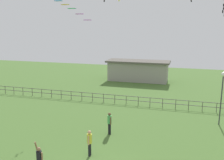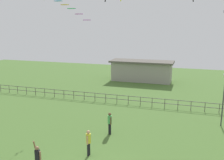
# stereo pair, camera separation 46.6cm
# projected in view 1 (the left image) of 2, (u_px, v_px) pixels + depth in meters

# --- Properties ---
(lamppost) EXTENTS (0.36, 0.36, 4.49)m
(lamppost) POSITION_uv_depth(u_px,v_px,m) (222.00, 87.00, 20.35)
(lamppost) COLOR #38383D
(lamppost) RESTS_ON ground_plane
(person_1) EXTENTS (0.50, 0.34, 1.91)m
(person_1) POSITION_uv_depth(u_px,v_px,m) (39.00, 158.00, 13.79)
(person_1) COLOR black
(person_1) RESTS_ON ground_plane
(person_2) EXTENTS (0.32, 0.52, 1.71)m
(person_2) POSITION_uv_depth(u_px,v_px,m) (90.00, 141.00, 15.79)
(person_2) COLOR black
(person_2) RESTS_ON ground_plane
(person_3) EXTENTS (0.38, 0.41, 1.72)m
(person_3) POSITION_uv_depth(u_px,v_px,m) (109.00, 122.00, 19.00)
(person_3) COLOR black
(person_3) RESTS_ON ground_plane
(waterfront_railing) EXTENTS (36.05, 0.06, 0.95)m
(waterfront_railing) POSITION_uv_depth(u_px,v_px,m) (137.00, 100.00, 26.10)
(waterfront_railing) COLOR #4C4742
(waterfront_railing) RESTS_ON ground_plane
(pavilion_building) EXTENTS (9.35, 3.64, 3.07)m
(pavilion_building) POSITION_uv_depth(u_px,v_px,m) (138.00, 71.00, 37.76)
(pavilion_building) COLOR gray
(pavilion_building) RESTS_ON ground_plane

